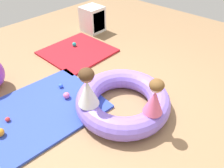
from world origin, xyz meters
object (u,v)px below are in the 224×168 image
Objects in this scene: child_in_white at (88,88)px; play_ball_teal at (74,44)px; play_ball_blue at (61,86)px; play_ball_red at (8,119)px; play_ball_pink at (67,95)px; storage_cube at (93,19)px; child_in_pink at (155,97)px; inflatable_cushion at (123,100)px; play_ball_orange at (0,132)px.

child_in_white is 2.06m from play_ball_teal.
play_ball_teal is (1.00, 0.89, 0.01)m from play_ball_blue.
play_ball_pink reaches higher than play_ball_red.
storage_cube reaches higher than play_ball_pink.
child_in_white is 0.92m from play_ball_blue.
child_in_pink is 3.05m from storage_cube.
inflatable_cushion is 15.33× the size of play_ball_teal.
storage_cube is (1.93, 1.97, -0.26)m from child_in_white.
play_ball_pink is at bearing -170.88° from child_in_pink.
play_ball_red is at bearing -176.26° from play_ball_blue.
play_ball_teal is 0.82× the size of play_ball_orange.
play_ball_red is 0.65× the size of play_ball_pink.
inflatable_cushion reaches higher than play_ball_teal.
play_ball_orange is 1.09× the size of play_ball_pink.
inflatable_cushion is 2.76× the size of child_in_pink.
child_in_pink is 1.88m from play_ball_orange.
storage_cube reaches higher than play_ball_orange.
play_ball_red is (-0.88, -0.06, -0.00)m from play_ball_blue.
play_ball_blue reaches higher than play_ball_red.
storage_cube is at bearing 37.16° from play_ball_pink.
play_ball_blue is 0.65× the size of play_ball_orange.
play_ball_red is at bearing 43.52° from play_ball_orange.
child_in_white is 0.78m from child_in_pink.
storage_cube is at bearing 55.34° from inflatable_cushion.
play_ball_blue is 1.33m from play_ball_teal.
play_ball_pink is (-1.08, -1.15, 0.00)m from play_ball_teal.
child_in_white reaches higher than inflatable_cushion.
play_ball_pink is (-0.09, -0.26, 0.01)m from play_ball_blue.
storage_cube is (1.52, 2.63, -0.24)m from child_in_pink.
child_in_pink is at bearing -71.59° from play_ball_pink.
child_in_white is 2.78m from storage_cube.
child_in_pink is 1.88m from play_ball_red.
play_ball_pink is at bearing -142.84° from storage_cube.
play_ball_teal is at bearing 28.43° from play_ball_orange.
child_in_white is at bearing -43.51° from play_ball_red.
play_ball_teal is (0.66, 1.85, -0.06)m from inflatable_cushion.
play_ball_blue is (-0.31, 1.44, -0.44)m from child_in_pink.
play_ball_teal is 0.15× the size of storage_cube.
child_in_white is 1.18m from play_ball_orange.
play_ball_orange is (-1.38, 0.75, -0.05)m from inflatable_cushion.
child_in_pink reaches higher than play_ball_blue.
child_in_pink is at bearing 171.33° from child_in_white.
child_in_white is at bearing 157.93° from inflatable_cushion.
play_ball_orange is (-1.35, 1.23, -0.43)m from child_in_pink.
child_in_white is at bearing -156.85° from child_in_pink.
child_in_white is 6.11× the size of play_ball_teal.
storage_cube reaches higher than play_ball_red.
child_in_pink is 5.55× the size of play_ball_teal.
play_ball_red is at bearing 165.75° from play_ball_pink.
storage_cube reaches higher than inflatable_cushion.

